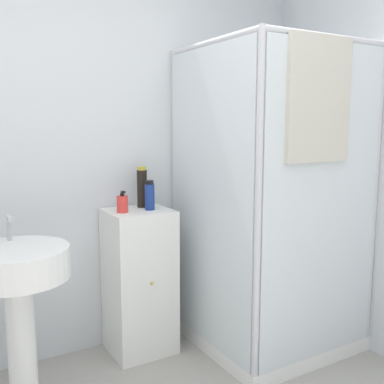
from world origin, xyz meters
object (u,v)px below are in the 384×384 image
Objects in this scene: sink at (18,286)px; shampoo_bottle_tall_black at (142,187)px; shampoo_bottle_blue at (150,196)px; soap_dispenser at (122,204)px.

sink is 3.79× the size of shampoo_bottle_tall_black.
sink is at bearing -162.29° from shampoo_bottle_blue.
shampoo_bottle_blue is (0.00, -0.11, -0.04)m from shampoo_bottle_tall_black.
shampoo_bottle_tall_black reaches higher than soap_dispenser.
shampoo_bottle_tall_black reaches higher than shampoo_bottle_blue.
soap_dispenser is at bearing 22.81° from sink.
sink is 0.93m from shampoo_bottle_blue.
soap_dispenser is (0.65, 0.27, 0.30)m from sink.
soap_dispenser is 0.51× the size of shampoo_bottle_tall_black.
sink is 7.49× the size of soap_dispenser.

